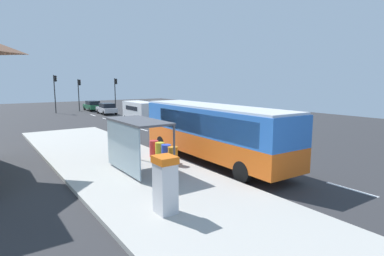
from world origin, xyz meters
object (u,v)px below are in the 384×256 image
bus (212,130)px  recycling_bin_orange (173,156)px  sedan_near (92,105)px  white_van (140,111)px  traffic_light_median (79,90)px  recycling_bin_red (154,149)px  sedan_far (107,108)px  recycling_bin_blue (166,153)px  recycling_bin_yellow (160,151)px  bus_shelter (133,133)px  traffic_light_far_side (55,88)px  traffic_light_near_side (116,89)px  ticket_machine (165,184)px

bus → recycling_bin_orange: size_ratio=11.64×
sedan_near → white_van: bearing=-90.3°
white_van → traffic_light_median: size_ratio=1.09×
recycling_bin_orange → recycling_bin_red: bearing=90.0°
sedan_far → recycling_bin_blue: (-6.50, -27.46, -0.14)m
recycling_bin_blue → traffic_light_median: (4.60, 33.77, 2.56)m
sedan_near → sedan_far: (-0.00, -6.33, 0.00)m
sedan_near → recycling_bin_yellow: 33.72m
white_van → recycling_bin_orange: bearing=-110.2°
sedan_far → recycling_bin_orange: (-6.50, -28.16, -0.14)m
recycling_bin_orange → bus_shelter: bearing=178.6°
sedan_near → traffic_light_far_side: traffic_light_far_side is taller
white_van → recycling_bin_yellow: 17.20m
white_van → sedan_near: (0.10, 17.14, -0.55)m
recycling_bin_blue → bus_shelter: size_ratio=0.24×
sedan_near → traffic_light_median: 3.08m
traffic_light_far_side → traffic_light_median: bearing=12.9°
recycling_bin_yellow → traffic_light_near_side: (9.70, 31.47, 2.65)m
bus → recycling_bin_blue: bus is taller
traffic_light_far_side → bus_shelter: bearing=-95.6°
traffic_light_near_side → traffic_light_far_side: size_ratio=0.92×
recycling_bin_blue → traffic_light_median: bearing=82.2°
bus → traffic_light_median: 34.72m
white_van → recycling_bin_orange: size_ratio=5.52×
recycling_bin_blue → traffic_light_near_side: bearing=73.2°
recycling_bin_orange → traffic_light_far_side: traffic_light_far_side is taller
recycling_bin_yellow → recycling_bin_red: same height
sedan_far → recycling_bin_orange: size_ratio=4.72×
sedan_near → recycling_bin_red: size_ratio=4.68×
sedan_far → ticket_machine: 34.60m
bus → ticket_machine: bus is taller
ticket_machine → bus_shelter: bearing=77.3°
sedan_far → white_van: bearing=-90.5°
bus → recycling_bin_red: bus is taller
bus → sedan_near: (4.01, 34.64, -1.05)m
white_van → recycling_bin_orange: white_van is taller
sedan_far → traffic_light_near_side: bearing=55.8°
traffic_light_median → white_van: bearing=-84.0°
white_van → recycling_bin_yellow: size_ratio=5.52×
sedan_near → recycling_bin_yellow: (-6.50, -33.09, -0.14)m
bus → white_van: 17.95m
sedan_near → bus_shelter: 35.54m
recycling_bin_red → bus_shelter: (-2.21, -2.05, 1.44)m
recycling_bin_orange → traffic_light_median: traffic_light_median is taller
traffic_light_far_side → ticket_machine: bearing=-96.6°
bus_shelter → ticket_machine: bearing=-102.7°
sedan_near → bus_shelter: bus_shelter is taller
recycling_bin_red → traffic_light_near_side: (9.70, 30.77, 2.65)m
bus → recycling_bin_orange: bearing=176.4°
recycling_bin_orange → traffic_light_near_side: size_ratio=0.19×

